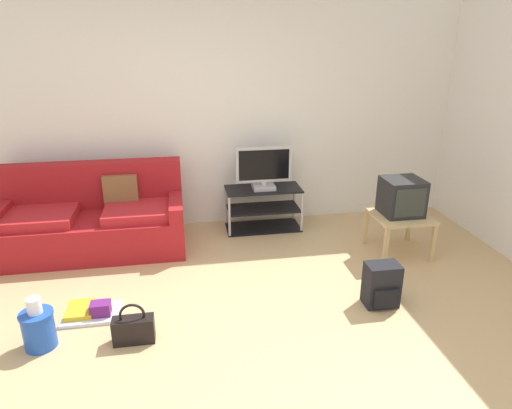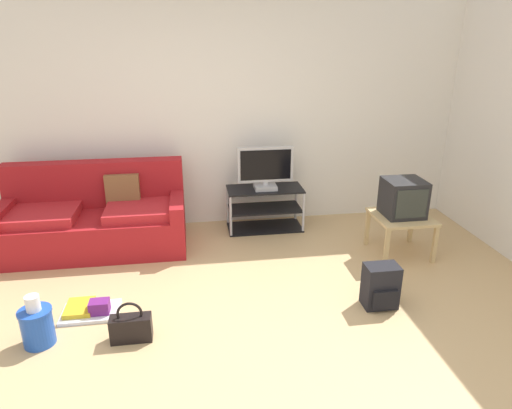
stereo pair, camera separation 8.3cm
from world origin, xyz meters
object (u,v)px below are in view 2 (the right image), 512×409
object	(u,v)px
crt_tv	(403,198)
floor_tray	(90,310)
backpack	(381,286)
cleaning_bucket	(37,324)
tv_stand	(265,208)
couch	(95,219)
flat_tv	(265,169)
handbag	(131,327)
side_table	(401,221)

from	to	relation	value
crt_tv	floor_tray	size ratio (longest dim) A/B	0.84
crt_tv	backpack	distance (m)	1.19
backpack	cleaning_bucket	world-z (taller)	cleaning_bucket
tv_stand	floor_tray	xyz separation A→B (m)	(-1.74, -1.55, -0.21)
couch	flat_tv	bearing A→B (deg)	6.64
cleaning_bucket	floor_tray	bearing A→B (deg)	48.75
backpack	handbag	world-z (taller)	backpack
backpack	flat_tv	bearing A→B (deg)	124.36
cleaning_bucket	flat_tv	bearing A→B (deg)	42.50
side_table	cleaning_bucket	world-z (taller)	side_table
side_table	crt_tv	bearing A→B (deg)	90.00
crt_tv	handbag	size ratio (longest dim) A/B	1.19
flat_tv	floor_tray	xyz separation A→B (m)	(-1.74, -1.53, -0.71)
floor_tray	handbag	bearing A→B (deg)	-46.34
flat_tv	backpack	xyz separation A→B (m)	(0.70, -1.77, -0.56)
side_table	crt_tv	distance (m)	0.25
handbag	flat_tv	bearing A→B (deg)	54.87
tv_stand	flat_tv	size ratio (longest dim) A/B	1.37
flat_tv	backpack	bearing A→B (deg)	-68.51
crt_tv	cleaning_bucket	xyz separation A→B (m)	(-3.34, -1.04, -0.45)
cleaning_bucket	side_table	bearing A→B (deg)	17.08
backpack	floor_tray	distance (m)	2.46
floor_tray	tv_stand	bearing A→B (deg)	41.68
tv_stand	flat_tv	distance (m)	0.50
backpack	cleaning_bucket	bearing A→B (deg)	-164.93
crt_tv	cleaning_bucket	distance (m)	3.53
couch	flat_tv	world-z (taller)	flat_tv
couch	side_table	bearing A→B (deg)	-11.17
crt_tv	backpack	xyz separation A→B (m)	(-0.60, -0.94, -0.43)
handbag	floor_tray	distance (m)	0.56
side_table	floor_tray	world-z (taller)	side_table
flat_tv	side_table	distance (m)	1.59
crt_tv	handbag	world-z (taller)	crt_tv
tv_stand	crt_tv	distance (m)	1.59
cleaning_bucket	tv_stand	bearing A→B (deg)	42.84
side_table	cleaning_bucket	distance (m)	3.50
floor_tray	cleaning_bucket	bearing A→B (deg)	-131.25
flat_tv	crt_tv	xyz separation A→B (m)	(1.29, -0.83, -0.13)
flat_tv	cleaning_bucket	bearing A→B (deg)	-137.50
handbag	crt_tv	bearing A→B (deg)	22.53
cleaning_bucket	floor_tray	distance (m)	0.47
side_table	backpack	distance (m)	1.11
side_table	handbag	distance (m)	2.88
backpack	handbag	distance (m)	2.06
crt_tv	backpack	bearing A→B (deg)	-122.56
tv_stand	cleaning_bucket	bearing A→B (deg)	-137.16
couch	crt_tv	distance (m)	3.25
flat_tv	side_table	size ratio (longest dim) A/B	1.12
flat_tv	side_table	xyz separation A→B (m)	(1.29, -0.85, -0.38)
cleaning_bucket	floor_tray	size ratio (longest dim) A/B	0.88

